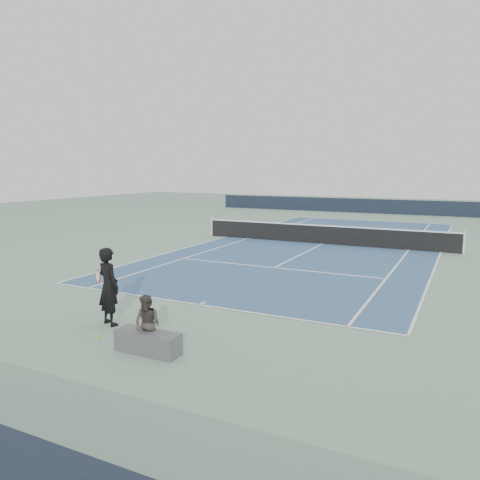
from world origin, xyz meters
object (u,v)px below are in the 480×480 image
at_px(tennis_net, 323,234).
at_px(tennis_player, 109,286).
at_px(tennis_ball, 97,337).
at_px(spectator_bench, 148,333).

distance_m(tennis_net, tennis_player, 14.28).
distance_m(tennis_ball, spectator_bench, 1.59).
xyz_separation_m(tennis_net, spectator_bench, (0.81, -15.25, -0.08)).
bearing_deg(tennis_net, spectator_bench, -86.97).
bearing_deg(tennis_ball, tennis_net, 87.25).
relative_size(tennis_ball, spectator_bench, 0.05).
height_order(tennis_player, spectator_bench, tennis_player).
bearing_deg(tennis_player, tennis_net, 85.53).
xyz_separation_m(tennis_player, tennis_ball, (0.39, -0.85, -0.92)).
relative_size(tennis_player, spectator_bench, 1.33).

